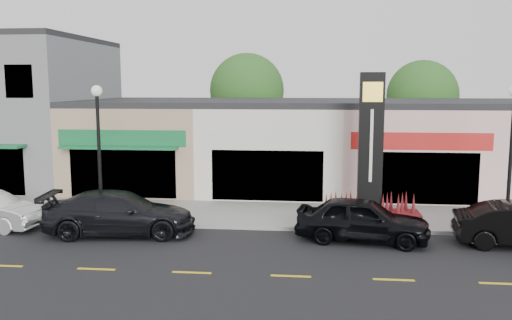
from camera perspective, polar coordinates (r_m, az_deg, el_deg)
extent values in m
plane|color=black|center=(19.33, 4.04, -9.06)|extent=(120.00, 120.00, 0.00)
cube|color=gray|center=(23.50, 4.39, -5.79)|extent=(52.00, 4.30, 0.15)
cube|color=gray|center=(21.33, 4.23, -7.22)|extent=(52.00, 0.20, 0.15)
cube|color=black|center=(28.70, -23.66, 7.60)|extent=(1.40, 0.10, 1.60)
cube|color=tan|center=(31.50, -10.86, 1.62)|extent=(7.00, 10.00, 4.50)
cube|color=#262628|center=(31.33, -10.98, 5.99)|extent=(7.00, 10.00, 0.30)
cube|color=black|center=(26.95, -13.83, -1.35)|extent=(5.25, 0.10, 2.40)
cube|color=#186C3B|center=(26.73, -13.95, 2.25)|extent=(6.30, 0.12, 0.80)
cube|color=#186C3B|center=(26.35, -14.25, 1.29)|extent=(5.60, 0.90, 0.12)
cube|color=silver|center=(30.24, 1.95, 1.50)|extent=(7.00, 10.00, 4.50)
cube|color=#262628|center=(30.06, 1.97, 6.05)|extent=(7.00, 10.00, 0.30)
cube|color=black|center=(25.47, 1.18, -1.65)|extent=(5.25, 0.10, 2.40)
cube|color=silver|center=(25.24, 1.19, 2.16)|extent=(6.30, 0.12, 0.80)
cube|color=beige|center=(30.57, 15.16, 1.30)|extent=(7.00, 10.00, 4.50)
cube|color=#262628|center=(30.40, 15.32, 5.79)|extent=(7.00, 10.00, 0.30)
cube|color=black|center=(25.86, 16.83, -1.85)|extent=(5.25, 0.10, 2.40)
cube|color=red|center=(25.64, 16.99, 1.90)|extent=(6.30, 0.12, 0.80)
cylinder|color=#382619|center=(38.46, -0.95, 1.88)|extent=(0.36, 0.36, 3.15)
sphere|color=#194816|center=(38.25, -0.96, 7.33)|extent=(5.20, 5.20, 5.20)
cylinder|color=#382619|center=(38.92, 16.88, 1.48)|extent=(0.36, 0.36, 2.97)
sphere|color=#194816|center=(38.71, 17.08, 6.50)|extent=(4.80, 4.80, 4.80)
cylinder|color=black|center=(23.28, -15.93, -5.65)|extent=(0.32, 0.32, 0.30)
cylinder|color=black|center=(22.83, -16.17, 0.47)|extent=(0.14, 0.14, 5.00)
sphere|color=silver|center=(22.65, -16.43, 7.00)|extent=(0.44, 0.44, 0.44)
cylinder|color=black|center=(22.89, 24.84, -6.31)|extent=(0.32, 0.32, 0.30)
cylinder|color=black|center=(22.44, 25.21, -0.10)|extent=(0.14, 0.14, 5.00)
cube|color=#520E1E|center=(23.44, 11.77, -5.53)|extent=(4.20, 1.30, 0.20)
cube|color=black|center=(22.94, 11.97, 1.53)|extent=(1.00, 0.40, 6.00)
cube|color=yellow|center=(22.59, 12.19, 7.02)|extent=(0.80, 0.05, 0.80)
cube|color=silver|center=(22.73, 12.03, 1.46)|extent=(0.12, 0.04, 3.00)
imported|color=black|center=(21.21, -14.15, -5.45)|extent=(2.90, 5.89, 1.65)
imported|color=black|center=(20.05, 11.14, -6.16)|extent=(2.65, 5.01, 1.62)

